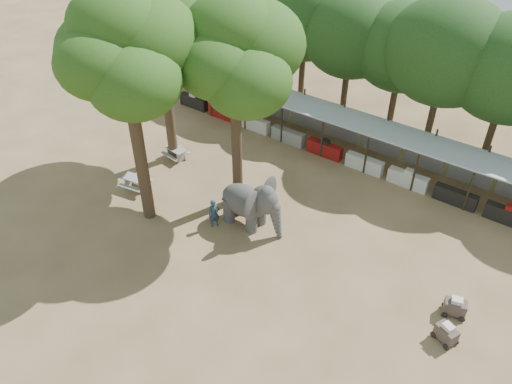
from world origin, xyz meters
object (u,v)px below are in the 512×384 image
Objects in this scene: yard_tree_center at (124,50)px; picnic_table_near at (136,182)px; yard_tree_left at (160,28)px; elephant at (251,203)px; cart_back at (455,307)px; yard_tree_back at (235,53)px; cart_front at (446,333)px; handler at (214,214)px; picnic_table_far at (176,152)px.

yard_tree_center reaches higher than picnic_table_near.
elephant is at bearing -17.22° from yard_tree_left.
yard_tree_left is at bearing 156.17° from cart_back.
yard_tree_center is 10.45× the size of cart_back.
yard_tree_back is 7.55m from elephant.
yard_tree_back is at bearing -168.04° from cart_front.
elephant is (2.07, -1.50, -7.10)m from yard_tree_back.
yard_tree_back is 8.21m from handler.
yard_tree_back is 6.90× the size of handler.
handler is (6.56, -3.74, -7.38)m from yard_tree_left.
picnic_table_near is (-2.24, 1.06, -8.70)m from yard_tree_center.
yard_tree_center is 9.04m from picnic_table_near.
yard_tree_back reaches higher than handler.
cart_front is 1.57m from cart_back.
handler is 0.92× the size of picnic_table_near.
cart_front is at bearing 4.88° from yard_tree_center.
picnic_table_near is 1.11× the size of picnic_table_far.
elephant is 2.09× the size of picnic_table_near.
elephant is 3.26× the size of cart_back.
picnic_table_near is 1.56× the size of cart_front.
picnic_table_near is at bearing -76.10° from picnic_table_far.
elephant is at bearing -14.25° from handler.
yard_tree_left is at bearing 158.88° from picnic_table_far.
yard_tree_left is 6.69× the size of handler.
yard_tree_back is 3.03× the size of elephant.
handler is 1.02× the size of picnic_table_far.
cart_front is at bearing -101.28° from cart_back.
cart_front is (12.37, 0.10, -0.35)m from handler.
yard_tree_left is 0.97× the size of yard_tree_back.
yard_tree_center is at bearing -53.51° from picnic_table_far.
picnic_table_near is 18.10m from cart_back.
yard_tree_left is 10.82m from elephant.
yard_tree_center is 9.19m from handler.
yard_tree_back is at bearing -9.46° from yard_tree_left.
picnic_table_near is 1.56× the size of cart_back.
cart_back is (15.76, 2.92, -8.73)m from yard_tree_center.
yard_tree_center reaches higher than elephant.
yard_tree_back is 9.86× the size of cart_back.
cart_front is at bearing -11.54° from yard_tree_back.
yard_tree_back is 10.03m from picnic_table_near.
picnic_table_far is at bearing 118.87° from yard_tree_center.
yard_tree_left is 6.14× the size of picnic_table_near.
elephant is 3.25× the size of cart_front.
yard_tree_left is at bearing -167.38° from cart_front.
picnic_table_near is at bearing -170.19° from elephant.
yard_tree_center is 10.43× the size of cart_front.
picnic_table_far is (-5.65, 0.81, -8.07)m from yard_tree_back.
handler is at bearing -78.53° from yard_tree_back.
handler is (3.56, 1.26, -8.38)m from yard_tree_center.
cart_front is at bearing -9.83° from picnic_table_near.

